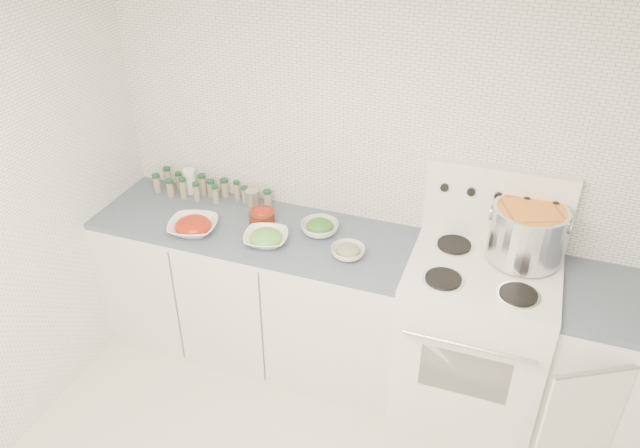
{
  "coord_description": "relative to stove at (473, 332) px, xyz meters",
  "views": [
    {
      "loc": [
        0.56,
        -1.51,
        2.81
      ],
      "look_at": [
        -0.39,
        1.14,
        1.04
      ],
      "focal_mm": 35.0,
      "sensor_mm": 36.0,
      "label": 1
    }
  ],
  "objects": [
    {
      "name": "stock_pot",
      "position": [
        0.17,
        0.15,
        0.6
      ],
      "size": [
        0.4,
        0.38,
        0.29
      ],
      "rotation": [
        0.0,
        0.0,
        0.11
      ],
      "color": "silver",
      "rests_on": "stove"
    },
    {
      "name": "bowl_broccoli",
      "position": [
        -0.92,
        0.07,
        0.44
      ],
      "size": [
        0.27,
        0.27,
        0.09
      ],
      "color": "white",
      "rests_on": "counter_left"
    },
    {
      "name": "counter_right",
      "position": [
        0.82,
        0.0,
        -0.05
      ],
      "size": [
        0.89,
        0.83,
        0.9
      ],
      "color": "white",
      "rests_on": "ground"
    },
    {
      "name": "bowl_zucchini",
      "position": [
        -0.7,
        -0.1,
        0.44
      ],
      "size": [
        0.22,
        0.22,
        0.07
      ],
      "color": "white",
      "rests_on": "counter_left"
    },
    {
      "name": "counter_left",
      "position": [
        -1.3,
        0.0,
        -0.05
      ],
      "size": [
        1.85,
        0.62,
        0.9
      ],
      "color": "white",
      "rests_on": "ground"
    },
    {
      "name": "bowl_snowpea",
      "position": [
        -1.16,
        -0.12,
        0.44
      ],
      "size": [
        0.29,
        0.29,
        0.08
      ],
      "color": "white",
      "rests_on": "counter_left"
    },
    {
      "name": "bowl_tomato",
      "position": [
        -1.59,
        -0.16,
        0.44
      ],
      "size": [
        0.33,
        0.33,
        0.09
      ],
      "color": "white",
      "rests_on": "counter_left"
    },
    {
      "name": "room_walls",
      "position": [
        -0.48,
        -1.19,
        1.06
      ],
      "size": [
        3.54,
        3.04,
        2.52
      ],
      "color": "white",
      "rests_on": "ground"
    },
    {
      "name": "bowl_pepper",
      "position": [
        -1.27,
        0.06,
        0.45
      ],
      "size": [
        0.15,
        0.15,
        0.09
      ],
      "color": "#5E1F10",
      "rests_on": "counter_left"
    },
    {
      "name": "spice_cluster",
      "position": [
        -1.74,
        0.22,
        0.46
      ],
      "size": [
        0.77,
        0.16,
        0.14
      ],
      "color": "gray",
      "rests_on": "counter_left"
    },
    {
      "name": "stove",
      "position": [
        0.0,
        0.0,
        0.0
      ],
      "size": [
        0.76,
        0.7,
        1.36
      ],
      "color": "white",
      "rests_on": "ground"
    },
    {
      "name": "tin_can",
      "position": [
        -1.4,
        0.21,
        0.46
      ],
      "size": [
        0.09,
        0.09,
        0.11
      ],
      "primitive_type": "cylinder",
      "rotation": [
        0.0,
        0.0,
        0.06
      ],
      "color": "#B7B39A",
      "rests_on": "counter_left"
    },
    {
      "name": "salt_canister",
      "position": [
        -1.84,
        0.24,
        0.48
      ],
      "size": [
        0.1,
        0.1,
        0.16
      ],
      "primitive_type": "cylinder",
      "rotation": [
        0.0,
        0.0,
        0.28
      ],
      "color": "white",
      "rests_on": "counter_left"
    }
  ]
}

